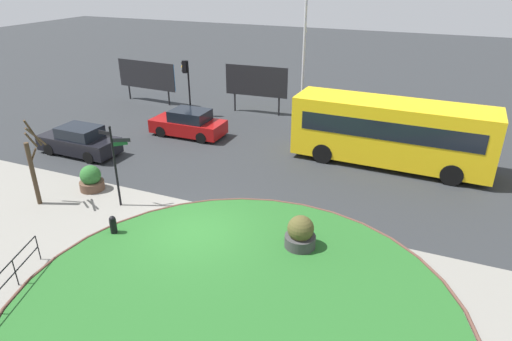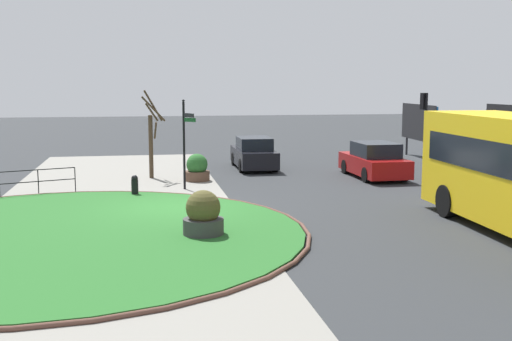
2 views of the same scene
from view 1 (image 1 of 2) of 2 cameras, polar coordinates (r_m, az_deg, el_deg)
ground at (r=16.76m, az=-7.89°, el=-8.01°), size 120.00×120.00×0.00m
sidewalk_paving at (r=15.40m, az=-11.66°, el=-11.59°), size 32.00×8.04×0.02m
grass_island at (r=13.32m, az=-2.90°, el=-17.58°), size 13.11×13.11×0.10m
grass_kerb_ring at (r=13.32m, az=-2.90°, el=-17.57°), size 13.42×13.42×0.11m
signpost_directional at (r=18.38m, az=-17.68°, el=1.29°), size 1.25×0.48×3.48m
bollard_foreground at (r=17.12m, az=-17.94°, el=-6.75°), size 0.25×0.25×0.79m
railing_grass_edge at (r=15.23m, az=-30.00°, el=-12.49°), size 1.33×3.83×0.97m
bus_yellow at (r=22.51m, az=17.00°, el=4.79°), size 9.49×2.79×3.20m
car_near_lane at (r=24.93m, az=-21.83°, el=3.53°), size 4.36×1.83×1.53m
car_far_lane at (r=26.07m, az=-8.68°, el=5.99°), size 4.31×1.90×1.55m
traffic_light_near at (r=29.11m, az=-8.99°, el=11.97°), size 0.49×0.30×3.64m
lamppost_tall at (r=26.42m, az=6.22°, el=15.27°), size 0.32×0.32×8.77m
billboard_left at (r=29.52m, az=0.06°, el=11.38°), size 4.27×0.38×3.18m
billboard_right at (r=33.14m, az=-13.92°, el=11.82°), size 4.87×0.45×2.96m
planter_near_signpost at (r=15.56m, az=5.74°, el=-8.21°), size 1.09×1.09×1.28m
planter_kerbside at (r=20.74m, az=-20.50°, el=-1.07°), size 1.06×1.06×1.16m
street_tree_bare at (r=19.87m, az=-26.80°, el=0.56°), size 0.94×1.02×3.81m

